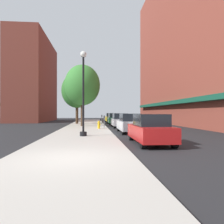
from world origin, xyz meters
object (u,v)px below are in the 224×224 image
at_px(fire_hydrant, 99,125).
at_px(tree_mid, 77,90).
at_px(car_green, 114,119).
at_px(tree_near, 82,85).
at_px(car_red, 150,129).
at_px(car_yellow, 111,118).
at_px(car_silver, 120,121).
at_px(parking_meter_near, 102,118).
at_px(car_white, 130,123).
at_px(parking_meter_far, 104,120).
at_px(lamppost, 83,92).

relative_size(fire_hydrant, tree_mid, 0.11).
height_order(tree_mid, car_green, tree_mid).
height_order(tree_near, car_red, tree_near).
bearing_deg(car_yellow, car_red, -91.73).
bearing_deg(car_red, car_silver, 89.25).
relative_size(parking_meter_near, car_white, 0.30).
height_order(parking_meter_far, car_red, car_red).
relative_size(parking_meter_near, car_silver, 0.30).
relative_size(fire_hydrant, car_green, 0.18).
xyz_separation_m(tree_mid, car_green, (5.51, -0.03, -4.22)).
bearing_deg(car_silver, car_red, -90.01).
distance_m(parking_meter_near, tree_near, 5.62).
height_order(lamppost, car_yellow, lamppost).
bearing_deg(car_yellow, tree_near, -112.20).
bearing_deg(car_white, car_red, -88.33).
distance_m(lamppost, car_yellow, 23.69).
xyz_separation_m(lamppost, car_red, (3.83, -3.32, -2.39)).
distance_m(fire_hydrant, car_green, 10.49).
bearing_deg(parking_meter_far, car_white, -68.27).
relative_size(parking_meter_near, parking_meter_far, 1.00).
bearing_deg(parking_meter_near, car_white, -79.83).
height_order(car_silver, car_green, same).
bearing_deg(tree_mid, fire_hydrant, -73.90).
bearing_deg(fire_hydrant, car_white, -52.71).
height_order(lamppost, tree_mid, tree_mid).
xyz_separation_m(parking_meter_near, car_red, (1.95, -17.50, -0.14)).
height_order(parking_meter_near, car_white, car_white).
height_order(lamppost, car_green, lamppost).
bearing_deg(lamppost, tree_mid, 95.68).
bearing_deg(fire_hydrant, parking_meter_near, 85.28).
relative_size(car_green, car_yellow, 1.00).
bearing_deg(lamppost, car_green, 77.18).
distance_m(parking_meter_far, tree_near, 5.74).
distance_m(fire_hydrant, tree_mid, 11.54).
xyz_separation_m(tree_near, tree_mid, (-1.06, 5.58, -0.06)).
height_order(car_green, car_yellow, same).
bearing_deg(car_green, car_yellow, 88.58).
bearing_deg(car_silver, tree_mid, 128.87).
bearing_deg(tree_mid, car_green, -0.36).
relative_size(tree_near, car_red, 1.73).
relative_size(tree_near, car_white, 1.73).
xyz_separation_m(parking_meter_near, tree_mid, (-3.56, 2.71, 4.08)).
relative_size(parking_meter_far, car_green, 0.30).
bearing_deg(car_green, lamppost, -104.24).
xyz_separation_m(fire_hydrant, tree_near, (-1.89, 4.62, 4.56)).
distance_m(car_red, car_yellow, 26.57).
bearing_deg(car_green, parking_meter_far, -104.12).
distance_m(parking_meter_far, car_green, 8.87).
relative_size(parking_meter_far, car_white, 0.30).
xyz_separation_m(lamppost, car_white, (3.83, 3.31, -2.39)).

